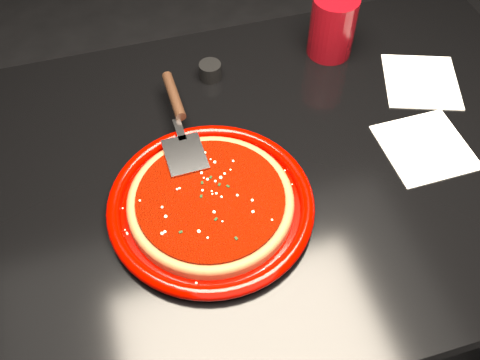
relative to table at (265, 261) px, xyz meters
name	(u,v)px	position (x,y,z in m)	size (l,w,h in m)	color
floor	(260,323)	(0.00, 0.00, -0.38)	(4.00, 4.00, 0.01)	black
table	(265,261)	(0.00, 0.00, 0.00)	(1.20, 0.80, 0.75)	black
plate	(211,204)	(-0.13, -0.07, 0.39)	(0.35, 0.35, 0.03)	#820300
pizza_crust	(211,203)	(-0.13, -0.07, 0.39)	(0.28, 0.28, 0.01)	brown
pizza_crust_rim	(211,200)	(-0.13, -0.07, 0.40)	(0.28, 0.28, 0.02)	brown
pizza_sauce	(210,199)	(-0.13, -0.07, 0.40)	(0.25, 0.25, 0.01)	#6A0B00
parmesan_dusting	(210,196)	(-0.13, -0.07, 0.41)	(0.24, 0.24, 0.01)	beige
basil_flecks	(210,197)	(-0.13, -0.07, 0.41)	(0.22, 0.22, 0.00)	black
pizza_server	(180,121)	(-0.15, 0.10, 0.42)	(0.08, 0.29, 0.02)	silver
cup	(332,26)	(0.21, 0.26, 0.44)	(0.09, 0.09, 0.13)	maroon
napkin_a	(425,147)	(0.28, -0.05, 0.38)	(0.15, 0.15, 0.00)	silver
napkin_b	(421,81)	(0.36, 0.11, 0.38)	(0.15, 0.16, 0.00)	silver
ramekin	(210,71)	(-0.05, 0.25, 0.39)	(0.05, 0.05, 0.03)	black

